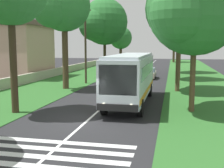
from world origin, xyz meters
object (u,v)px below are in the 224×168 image
object	(u,v)px
trailing_car_0	(149,73)
roadside_tree_right_0	(193,10)
coach_bus	(131,75)
roadside_tree_right_4	(178,10)
roadside_tree_right_1	(178,30)
utility_pole	(85,43)
roadside_tree_right_2	(174,40)
trailing_minibus_0	(137,60)
roadside_tree_left_3	(104,23)
trailing_car_1	(132,68)
roadside_building	(15,49)
roadside_tree_left_1	(120,38)
roadside_tree_right_3	(179,27)
roadside_tree_left_0	(62,7)

from	to	relation	value
trailing_car_0	roadside_tree_right_0	size ratio (longest dim) A/B	0.44
coach_bus	roadside_tree_right_4	size ratio (longest dim) A/B	1.02
roadside_tree_right_1	utility_pole	distance (m)	19.11
roadside_tree_right_2	trailing_minibus_0	bearing A→B (deg)	161.93
trailing_car_0	roadside_tree_right_2	bearing A→B (deg)	-4.81
trailing_car_0	roadside_tree_right_1	world-z (taller)	roadside_tree_right_1
roadside_tree_right_1	roadside_tree_right_2	bearing A→B (deg)	1.20
trailing_car_0	coach_bus	bearing A→B (deg)	-179.79
roadside_tree_left_3	roadside_tree_right_0	xyz separation A→B (m)	(-27.22, -12.39, -1.27)
roadside_tree_right_1	trailing_minibus_0	bearing A→B (deg)	42.94
trailing_car_1	trailing_minibus_0	xyz separation A→B (m)	(9.06, 0.39, 0.88)
roadside_tree_right_2	roadside_building	distance (m)	45.84
roadside_tree_left_1	coach_bus	bearing A→B (deg)	-168.59
coach_bus	roadside_tree_right_3	distance (m)	17.86
trailing_car_0	roadside_tree_right_3	bearing A→B (deg)	-95.05
trailing_minibus_0	roadside_tree_left_3	xyz separation A→B (m)	(-8.86, 4.46, 6.38)
roadside_tree_right_1	utility_pole	world-z (taller)	roadside_tree_right_1
trailing_car_1	utility_pole	size ratio (longest dim) A/B	0.49
roadside_tree_right_0	roadside_tree_right_1	size ratio (longest dim) A/B	1.02
roadside_tree_left_1	roadside_building	xyz separation A→B (m)	(-23.02, 10.39, -1.95)
trailing_car_0	roadside_tree_left_0	size ratio (longest dim) A/B	0.40
roadside_tree_right_0	roadside_tree_right_3	size ratio (longest dim) A/B	1.04
utility_pole	roadside_tree_left_3	bearing A→B (deg)	5.55
roadside_tree_left_1	roadside_tree_right_4	bearing A→B (deg)	-160.36
roadside_tree_right_1	roadside_tree_left_0	bearing A→B (deg)	150.43
trailing_car_0	trailing_car_1	distance (m)	8.65
trailing_car_1	roadside_tree_right_4	world-z (taller)	roadside_tree_right_4
coach_bus	roadside_tree_right_0	xyz separation A→B (m)	(-1.79, -4.21, 4.51)
roadside_tree_right_4	trailing_car_0	bearing A→B (deg)	18.49
trailing_car_1	roadside_tree_left_1	distance (m)	14.18
trailing_car_1	roadside_tree_left_0	size ratio (longest dim) A/B	0.40
trailing_minibus_0	roadside_tree_left_1	world-z (taller)	roadside_tree_left_1
roadside_tree_left_0	roadside_tree_right_3	xyz separation A→B (m)	(10.88, -11.37, -1.44)
roadside_building	trailing_minibus_0	bearing A→B (deg)	-36.12
roadside_tree_right_2	roadside_tree_right_1	bearing A→B (deg)	-178.80
roadside_tree_right_2	roadside_tree_right_4	xyz separation A→B (m)	(-48.46, -0.25, 1.99)
roadside_tree_right_1	utility_pole	bearing A→B (deg)	146.48
roadside_tree_right_3	roadside_building	size ratio (longest dim) A/B	1.05
roadside_tree_left_0	roadside_tree_left_3	world-z (taller)	roadside_tree_left_3
utility_pole	roadside_building	bearing A→B (deg)	69.07
roadside_tree_left_0	trailing_minibus_0	bearing A→B (deg)	-8.04
trailing_car_1	roadside_tree_right_3	size ratio (longest dim) A/B	0.45
roadside_building	roadside_tree_right_4	bearing A→B (deg)	-110.11
roadside_tree_left_0	utility_pole	xyz separation A→B (m)	(4.40, -1.00, -3.49)
roadside_building	roadside_tree_left_0	bearing A→B (deg)	-130.28
trailing_minibus_0	roadside_tree_right_1	distance (m)	12.16
roadside_tree_right_0	roadside_tree_right_1	distance (m)	28.04
trailing_car_1	roadside_tree_left_1	world-z (taller)	roadside_tree_left_1
roadside_tree_right_4	roadside_tree_left_1	bearing A→B (deg)	19.64
roadside_tree_left_0	roadside_tree_left_3	bearing A→B (deg)	1.37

